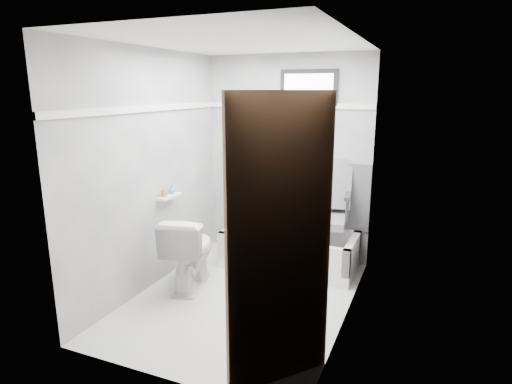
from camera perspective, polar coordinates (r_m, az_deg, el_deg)
The scene contains 19 objects.
floor at distance 4.33m, azimuth -1.84°, elevation -14.00°, with size 2.60×2.60×0.00m, color white.
ceiling at distance 3.86m, azimuth -2.12°, elevation 19.45°, with size 2.60×2.60×0.00m, color silver.
wall_back at distance 5.11m, azimuth 4.12°, elevation 4.49°, with size 2.00×0.02×2.40m, color slate.
wall_front at distance 2.83m, azimuth -13.00°, elevation -3.30°, with size 2.00×0.02×2.40m, color slate.
wall_left at distance 4.43m, azimuth -13.84°, elevation 2.71°, with size 0.02×2.60×2.40m, color slate.
wall_right at distance 3.63m, azimuth 12.53°, elevation 0.45°, with size 0.02×2.60×2.40m, color slate.
bathtub at distance 4.98m, azimuth 4.49°, elevation -7.60°, with size 1.50×0.70×0.42m, color white, non-canonical shape.
office_chair at distance 4.76m, azimuth 8.57°, elevation -2.68°, with size 0.65×0.65×1.13m, color slate, non-canonical shape.
toilet at distance 4.49m, azimuth -8.84°, elevation -7.79°, with size 0.43×0.78×0.76m, color white.
door at distance 2.51m, azimuth 6.44°, elevation -10.15°, with size 0.78×0.78×2.00m, color brown, non-canonical shape.
window at distance 4.96m, azimuth 7.04°, elevation 13.65°, with size 0.66×0.04×0.40m, color black, non-canonical shape.
backerboard at distance 5.11m, azimuth 6.66°, elevation -0.15°, with size 1.50×0.02×0.78m, color #4C4C4F.
trim_back at distance 5.04m, azimuth 4.19°, elevation 11.44°, with size 2.00×0.02×0.06m, color white.
trim_left at distance 4.35m, azimuth -14.16°, elevation 10.74°, with size 0.02×2.60×0.06m, color white.
pole at distance 4.93m, azimuth 2.61°, elevation 2.41°, with size 0.02×0.02×1.95m, color silver.
shelf at distance 4.61m, azimuth -11.47°, elevation -0.57°, with size 0.10×0.32×0.03m, color white.
soap_bottle_a at distance 4.53m, azimuth -12.17°, elevation 0.02°, with size 0.05×0.05×0.10m, color #95754A.
soap_bottle_b at distance 4.65m, azimuth -11.19°, elevation 0.32°, with size 0.07×0.07×0.09m, color teal.
faucet at distance 5.29m, azimuth 1.84°, elevation -2.39°, with size 0.26×0.10×0.16m, color silver, non-canonical shape.
Camera 1 is at (1.60, -3.49, 2.00)m, focal length 30.00 mm.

